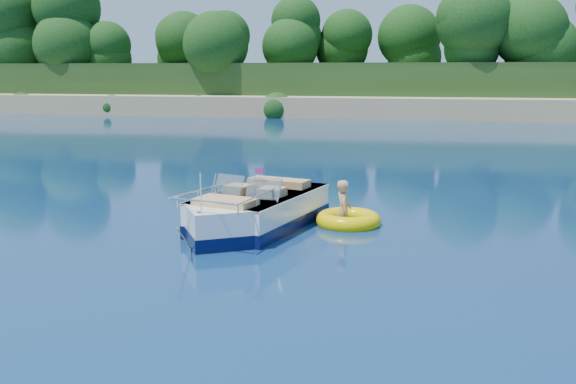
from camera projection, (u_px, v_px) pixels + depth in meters
name	position (u px, v px, depth m)	size (l,w,h in m)	color
ground	(210.00, 249.00, 12.43)	(160.00, 160.00, 0.00)	#0A1D4A
shoreline	(393.00, 92.00, 73.46)	(170.00, 59.00, 6.00)	tan
treeline	(380.00, 43.00, 50.76)	(150.00, 7.12, 8.19)	black
motorboat	(253.00, 215.00, 13.87)	(2.62, 5.11, 1.73)	white
tow_tube	(348.00, 220.00, 14.38)	(1.68, 1.68, 0.39)	#F4CE00
boy	(343.00, 224.00, 14.45)	(0.54, 0.35, 1.48)	tan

